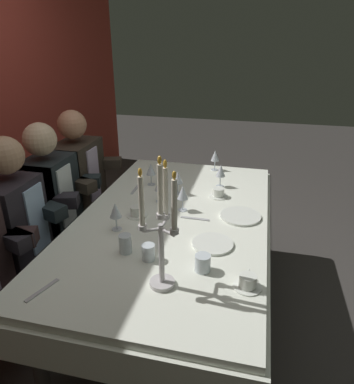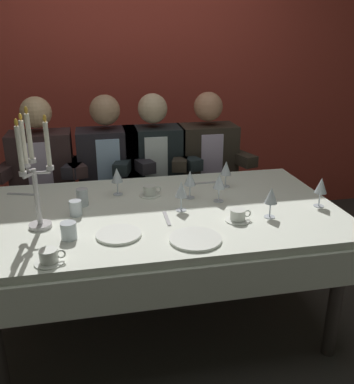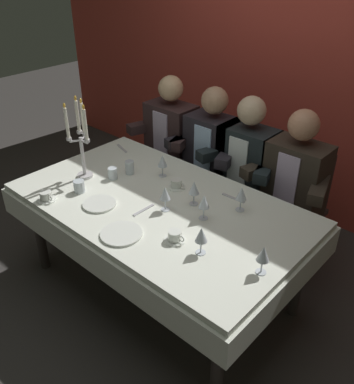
% 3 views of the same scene
% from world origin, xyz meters
% --- Properties ---
extents(ground_plane, '(12.00, 12.00, 0.00)m').
position_xyz_m(ground_plane, '(0.00, 0.00, 0.00)').
color(ground_plane, '#383532').
extents(back_wall, '(6.00, 0.12, 2.70)m').
position_xyz_m(back_wall, '(0.00, 1.66, 1.35)').
color(back_wall, '#BE3E31').
rests_on(back_wall, ground_plane).
extents(dining_table, '(1.94, 1.14, 0.74)m').
position_xyz_m(dining_table, '(0.00, 0.00, 0.62)').
color(dining_table, white).
rests_on(dining_table, ground_plane).
extents(candelabra, '(0.15, 0.17, 0.59)m').
position_xyz_m(candelabra, '(-0.62, -0.11, 1.00)').
color(candelabra, silver).
rests_on(candelabra, dining_table).
extents(dinner_plate_0, '(0.21, 0.21, 0.01)m').
position_xyz_m(dinner_plate_0, '(-0.25, -0.28, 0.75)').
color(dinner_plate_0, white).
rests_on(dinner_plate_0, dining_table).
extents(dinner_plate_1, '(0.24, 0.24, 0.01)m').
position_xyz_m(dinner_plate_1, '(0.09, -0.39, 0.75)').
color(dinner_plate_1, white).
rests_on(dinner_plate_1, dining_table).
extents(wine_glass_0, '(0.07, 0.07, 0.16)m').
position_xyz_m(wine_glass_0, '(0.18, 0.13, 0.85)').
color(wine_glass_0, silver).
rests_on(wine_glass_0, dining_table).
extents(wine_glass_1, '(0.07, 0.07, 0.16)m').
position_xyz_m(wine_glass_1, '(0.52, -0.22, 0.86)').
color(wine_glass_1, silver).
rests_on(wine_glass_1, dining_table).
extents(wine_glass_2, '(0.07, 0.07, 0.16)m').
position_xyz_m(wine_glass_2, '(0.10, -0.04, 0.85)').
color(wine_glass_2, silver).
rests_on(wine_glass_2, dining_table).
extents(wine_glass_3, '(0.07, 0.07, 0.16)m').
position_xyz_m(wine_glass_3, '(-0.22, 0.27, 0.86)').
color(wine_glass_3, silver).
rests_on(wine_glass_3, dining_table).
extents(wine_glass_4, '(0.07, 0.07, 0.16)m').
position_xyz_m(wine_glass_4, '(0.33, 0.05, 0.85)').
color(wine_glass_4, silver).
rests_on(wine_glass_4, dining_table).
extents(wine_glass_5, '(0.07, 0.07, 0.16)m').
position_xyz_m(wine_glass_5, '(0.44, 0.27, 0.85)').
color(wine_glass_5, silver).
rests_on(wine_glass_5, dining_table).
extents(wine_glass_6, '(0.07, 0.07, 0.16)m').
position_xyz_m(wine_glass_6, '(0.85, -0.13, 0.85)').
color(wine_glass_6, silver).
rests_on(wine_glass_6, dining_table).
extents(water_tumbler_0, '(0.06, 0.06, 0.08)m').
position_xyz_m(water_tumbler_0, '(-0.45, 0.01, 0.78)').
color(water_tumbler_0, silver).
rests_on(water_tumbler_0, dining_table).
extents(water_tumbler_1, '(0.07, 0.07, 0.08)m').
position_xyz_m(water_tumbler_1, '(-0.48, -0.26, 0.78)').
color(water_tumbler_1, silver).
rests_on(water_tumbler_1, dining_table).
extents(water_tumbler_2, '(0.06, 0.06, 0.10)m').
position_xyz_m(water_tumbler_2, '(-0.42, 0.14, 0.79)').
color(water_tumbler_2, silver).
rests_on(water_tumbler_2, dining_table).
extents(coffee_cup_0, '(0.13, 0.12, 0.06)m').
position_xyz_m(coffee_cup_0, '(0.35, -0.23, 0.77)').
color(coffee_cup_0, white).
rests_on(coffee_cup_0, dining_table).
extents(coffee_cup_1, '(0.13, 0.12, 0.06)m').
position_xyz_m(coffee_cup_1, '(-0.04, 0.21, 0.77)').
color(coffee_cup_1, white).
rests_on(coffee_cup_1, dining_table).
extents(coffee_cup_2, '(0.13, 0.12, 0.06)m').
position_xyz_m(coffee_cup_2, '(-0.55, -0.47, 0.77)').
color(coffee_cup_2, white).
rests_on(coffee_cup_2, dining_table).
extents(spoon_0, '(0.17, 0.07, 0.01)m').
position_xyz_m(spoon_0, '(-0.78, 0.38, 0.74)').
color(spoon_0, '#B7B7BC').
rests_on(spoon_0, dining_table).
extents(spoon_1, '(0.02, 0.17, 0.01)m').
position_xyz_m(spoon_1, '(-0.00, -0.13, 0.74)').
color(spoon_1, '#B7B7BC').
rests_on(spoon_1, dining_table).
extents(spoon_2, '(0.17, 0.02, 0.01)m').
position_xyz_m(spoon_2, '(0.33, 0.35, 0.74)').
color(spoon_2, '#B7B7BC').
rests_on(spoon_2, dining_table).
extents(seated_diner_0, '(0.63, 0.48, 1.24)m').
position_xyz_m(seated_diner_0, '(-0.70, 0.89, 0.74)').
color(seated_diner_0, '#352D2B').
rests_on(seated_diner_0, ground_plane).
extents(seated_diner_1, '(0.63, 0.48, 1.24)m').
position_xyz_m(seated_diner_1, '(-0.25, 0.89, 0.74)').
color(seated_diner_1, '#352D2B').
rests_on(seated_diner_1, ground_plane).
extents(seated_diner_2, '(0.63, 0.48, 1.24)m').
position_xyz_m(seated_diner_2, '(0.08, 0.89, 0.74)').
color(seated_diner_2, '#352D2B').
rests_on(seated_diner_2, ground_plane).
extents(seated_diner_3, '(0.63, 0.48, 1.24)m').
position_xyz_m(seated_diner_3, '(0.49, 0.89, 0.74)').
color(seated_diner_3, '#352D2B').
rests_on(seated_diner_3, ground_plane).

